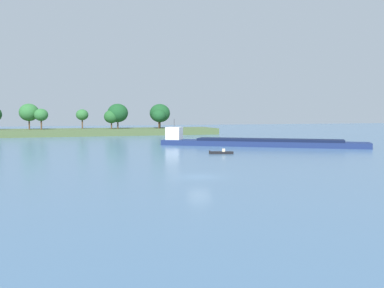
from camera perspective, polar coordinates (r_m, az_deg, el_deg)
ground_plane at (r=49.41m, az=0.90°, el=-4.25°), size 400.00×400.00×0.00m
treeline_island at (r=143.42m, az=-11.94°, el=2.28°), size 74.96×15.94×10.02m
cargo_barge at (r=95.19m, az=8.43°, el=0.24°), size 39.52×28.64×5.71m
small_motorboat at (r=76.93m, az=3.86°, el=-1.10°), size 4.28×2.65×0.89m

